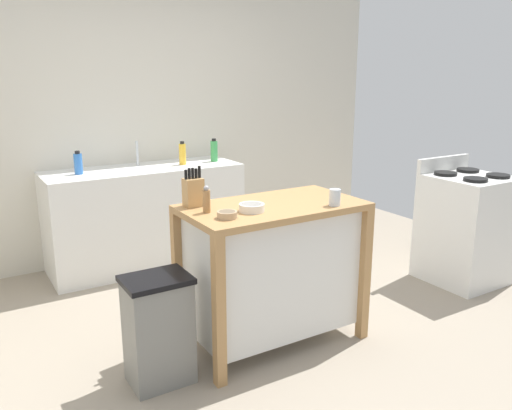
{
  "coord_description": "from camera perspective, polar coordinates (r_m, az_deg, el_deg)",
  "views": [
    {
      "loc": [
        -1.53,
        -2.65,
        1.71
      ],
      "look_at": [
        0.16,
        0.12,
        0.87
      ],
      "focal_mm": 36.44,
      "sensor_mm": 36.0,
      "label": 1
    }
  ],
  "objects": [
    {
      "name": "knife_block",
      "position": [
        3.14,
        -6.9,
        1.5
      ],
      "size": [
        0.11,
        0.09,
        0.24
      ],
      "color": "tan",
      "rests_on": "kitchen_island"
    },
    {
      "name": "kitchen_island",
      "position": [
        3.31,
        1.81,
        -6.7
      ],
      "size": [
        1.11,
        0.62,
        0.92
      ],
      "color": "#AD7F4C",
      "rests_on": "ground"
    },
    {
      "name": "bowl_stoneware_deep",
      "position": [
        2.88,
        -3.19,
        -1.04
      ],
      "size": [
        0.11,
        0.11,
        0.04
      ],
      "color": "tan",
      "rests_on": "kitchen_island"
    },
    {
      "name": "bottle_spray_cleaner",
      "position": [
        4.87,
        -4.63,
        5.96
      ],
      "size": [
        0.07,
        0.07,
        0.21
      ],
      "color": "green",
      "rests_on": "sink_counter"
    },
    {
      "name": "pepper_grinder",
      "position": [
        2.99,
        -5.45,
        0.56
      ],
      "size": [
        0.04,
        0.04,
        0.16
      ],
      "color": "#9E7042",
      "rests_on": "kitchen_island"
    },
    {
      "name": "ground_plane",
      "position": [
        3.51,
        -1.27,
        -14.64
      ],
      "size": [
        6.27,
        6.27,
        0.0
      ],
      "primitive_type": "plane",
      "color": "gray",
      "rests_on": "ground"
    },
    {
      "name": "wall_back",
      "position": [
        4.94,
        -13.38,
        9.39
      ],
      "size": [
        5.27,
        0.1,
        2.6
      ],
      "primitive_type": "cube",
      "color": "beige",
      "rests_on": "ground"
    },
    {
      "name": "bottle_dish_soap",
      "position": [
        4.49,
        -18.93,
        4.34
      ],
      "size": [
        0.07,
        0.07,
        0.19
      ],
      "color": "blue",
      "rests_on": "sink_counter"
    },
    {
      "name": "trash_bin",
      "position": [
        3.01,
        -10.65,
        -13.32
      ],
      "size": [
        0.36,
        0.28,
        0.63
      ],
      "color": "slate",
      "rests_on": "ground"
    },
    {
      "name": "bowl_ceramic_wide",
      "position": [
        3.01,
        -0.48,
        -0.26
      ],
      "size": [
        0.15,
        0.15,
        0.05
      ],
      "color": "silver",
      "rests_on": "kitchen_island"
    },
    {
      "name": "drinking_cup",
      "position": [
        3.17,
        8.65,
        0.83
      ],
      "size": [
        0.07,
        0.07,
        0.1
      ],
      "color": "silver",
      "rests_on": "kitchen_island"
    },
    {
      "name": "stove",
      "position": [
        4.62,
        22.02,
        -2.33
      ],
      "size": [
        0.6,
        0.6,
        1.01
      ],
      "color": "silver",
      "rests_on": "ground"
    },
    {
      "name": "sink_faucet",
      "position": [
        4.76,
        -12.91,
        5.56
      ],
      "size": [
        0.02,
        0.02,
        0.22
      ],
      "color": "#B7BCC1",
      "rests_on": "sink_counter"
    },
    {
      "name": "bottle_hand_soap",
      "position": [
        4.73,
        -8.07,
        5.59
      ],
      "size": [
        0.06,
        0.06,
        0.21
      ],
      "color": "yellow",
      "rests_on": "sink_counter"
    },
    {
      "name": "sink_counter",
      "position": [
        4.74,
        -11.99,
        -1.24
      ],
      "size": [
        1.7,
        0.6,
        0.89
      ],
      "color": "silver",
      "rests_on": "ground"
    }
  ]
}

